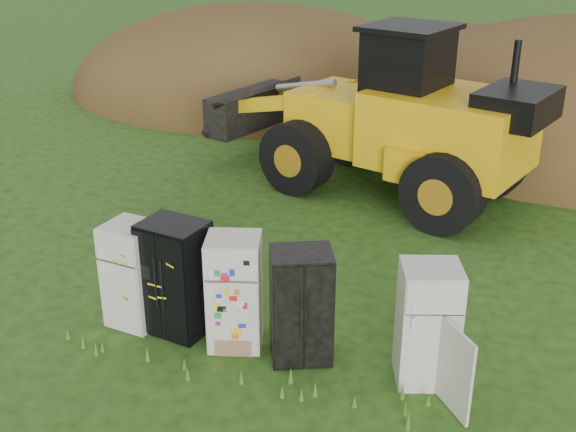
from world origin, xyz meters
name	(u,v)px	position (x,y,z in m)	size (l,w,h in m)	color
ground	(273,348)	(0.00, 0.00, 0.00)	(120.00, 120.00, 0.00)	#1E4311
fridge_leftmost	(133,274)	(-2.37, 0.00, 0.87)	(0.77, 0.74, 1.74)	silver
fridge_black_side	(176,277)	(-1.63, 0.04, 0.93)	(0.97, 0.77, 1.87)	black
fridge_sticker	(235,292)	(-0.60, -0.03, 0.90)	(0.81, 0.74, 1.81)	silver
fridge_dark_mid	(301,305)	(0.47, -0.03, 0.87)	(0.89, 0.73, 1.75)	black
fridge_open_door	(428,324)	(2.32, 0.02, 0.90)	(0.82, 0.75, 1.80)	silver
wheel_loader	(367,107)	(-0.36, 7.27, 1.96)	(8.11, 3.29, 3.93)	#E5A90F
dirt_mound_left	(260,94)	(-6.04, 14.91, 0.00)	(14.14, 10.60, 6.31)	#4E3719
dirt_mound_back	(430,92)	(-0.35, 17.33, 0.00)	(15.59, 10.40, 4.89)	#4E3719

